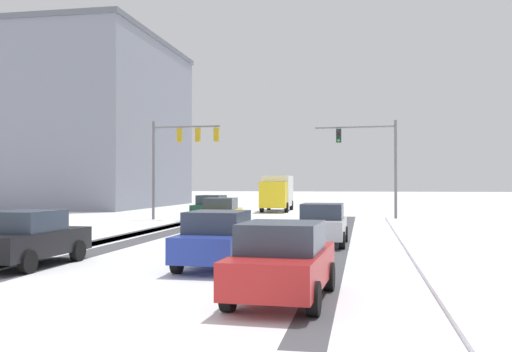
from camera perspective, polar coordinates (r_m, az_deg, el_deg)
The scene contains 16 objects.
ground_plane at distance 11.61m, azimuth -20.09°, elevation -12.70°, with size 300.00×300.00×0.00m, color white.
wheel_track_left_lane at distance 27.20m, azimuth -12.28°, elevation -5.77°, with size 0.85×33.44×0.01m, color #4C4C51.
wheel_track_right_lane at distance 27.27m, azimuth -12.62°, elevation -5.76°, with size 1.11×33.44×0.01m, color #4C4C51.
wheel_track_center at distance 25.11m, azimuth 8.55°, elevation -6.21°, with size 0.72×33.44×0.01m, color #4C4C51.
wheel_track_oncoming at distance 26.74m, azimuth -9.81°, elevation -5.87°, with size 1.16×33.44×0.01m, color #4C4C51.
sidewalk_kerb_right at distance 23.83m, azimuth 19.06°, elevation -6.34°, with size 4.00×33.44×0.12m, color white.
traffic_signal_near_left at distance 38.08m, azimuth -7.59°, elevation 2.82°, with size 4.67×0.48×6.50m.
traffic_signal_near_right at distance 38.32m, azimuth 11.55°, elevation 2.26°, with size 5.33×0.55×6.50m.
car_dark_green_lead at distance 37.75m, azimuth -4.39°, elevation -3.12°, with size 1.97×4.17×1.62m.
car_yellow_cab_second at distance 30.82m, azimuth -3.50°, elevation -3.67°, with size 2.00×4.19×1.62m.
car_silver_third at distance 22.61m, azimuth 6.63°, elevation -4.76°, with size 1.87×4.12×1.62m.
car_blue_fourth at distance 16.55m, azimuth -3.76°, elevation -6.26°, with size 1.88×4.12×1.62m.
car_black_fifth at distance 18.01m, azimuth -21.60°, elevation -5.76°, with size 1.96×4.17×1.62m.
car_red_sixth at distance 11.96m, azimuth 2.68°, elevation -8.41°, with size 2.00×4.18×1.62m.
box_truck_delivery at distance 49.11m, azimuth 2.12°, elevation -1.60°, with size 2.51×7.48×3.02m.
office_building_far_left_block at distance 63.63m, azimuth -19.05°, elevation 4.84°, with size 22.85×21.74×17.00m.
Camera 1 is at (5.78, -9.78, 2.43)m, focal length 40.32 mm.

